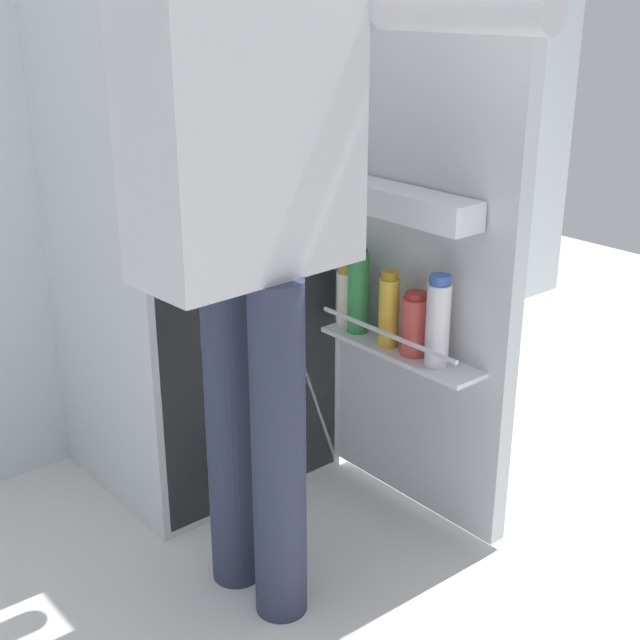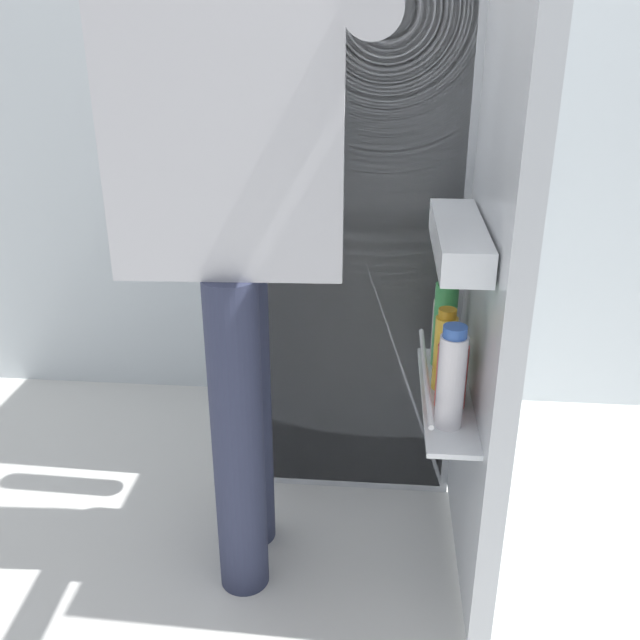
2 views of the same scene
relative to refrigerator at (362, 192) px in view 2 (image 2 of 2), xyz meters
name	(u,v)px [view 2 (image 2 of 2)]	position (x,y,z in m)	size (l,w,h in m)	color
ground_plane	(339,543)	(-0.03, -0.49, -0.84)	(6.04, 6.04, 0.00)	silver
kitchen_wall	(361,50)	(-0.03, 0.39, 0.36)	(4.40, 0.10, 2.41)	silver
refrigerator	(362,192)	(0.00, 0.00, 0.00)	(0.66, 1.16, 1.69)	silver
person	(236,188)	(-0.25, -0.55, 0.14)	(0.57, 0.77, 1.62)	#2D334C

